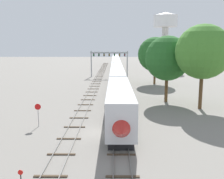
# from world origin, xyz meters

# --- Properties ---
(ground_plane) EXTENTS (400.00, 400.00, 0.00)m
(ground_plane) POSITION_xyz_m (0.00, 0.00, 0.00)
(ground_plane) COLOR gray
(track_main) EXTENTS (2.60, 200.00, 0.16)m
(track_main) POSITION_xyz_m (2.00, 60.00, 0.07)
(track_main) COLOR slate
(track_main) RESTS_ON ground
(track_near) EXTENTS (2.60, 160.00, 0.16)m
(track_near) POSITION_xyz_m (-3.50, 40.00, 0.07)
(track_near) COLOR slate
(track_near) RESTS_ON ground
(passenger_train) EXTENTS (3.04, 128.32, 4.80)m
(passenger_train) POSITION_xyz_m (2.00, 57.91, 2.61)
(passenger_train) COLOR silver
(passenger_train) RESTS_ON ground
(signal_gantry) EXTENTS (12.10, 0.49, 8.28)m
(signal_gantry) POSITION_xyz_m (-0.25, 53.88, 6.13)
(signal_gantry) COLOR #999BA0
(signal_gantry) RESTS_ON ground
(water_tower) EXTENTS (9.93, 9.93, 23.37)m
(water_tower) POSITION_xyz_m (22.49, 80.82, 18.42)
(water_tower) COLOR beige
(water_tower) RESTS_ON ground
(stop_sign) EXTENTS (0.76, 0.08, 2.88)m
(stop_sign) POSITION_xyz_m (-8.00, 2.31, 1.87)
(stop_sign) COLOR gray
(stop_sign) RESTS_ON ground
(trackside_tree_left) EXTENTS (8.85, 8.85, 12.11)m
(trackside_tree_left) POSITION_xyz_m (11.85, 38.18, 7.67)
(trackside_tree_left) COLOR brown
(trackside_tree_left) RESTS_ON ground
(trackside_tree_mid) EXTENTS (7.81, 7.81, 11.62)m
(trackside_tree_mid) POSITION_xyz_m (10.59, 16.74, 7.69)
(trackside_tree_mid) COLOR brown
(trackside_tree_mid) RESTS_ON ground
(trackside_tree_right) EXTENTS (8.42, 8.42, 13.17)m
(trackside_tree_right) POSITION_xyz_m (14.94, 11.55, 8.94)
(trackside_tree_right) COLOR brown
(trackside_tree_right) RESTS_ON ground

